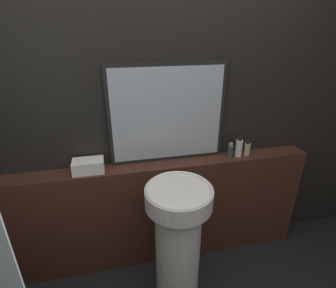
# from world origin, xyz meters

# --- Properties ---
(wall_back) EXTENTS (8.00, 0.06, 2.50)m
(wall_back) POSITION_xyz_m (0.00, 1.28, 1.25)
(wall_back) COLOR black
(wall_back) RESTS_ON ground_plane
(vanity_counter) EXTENTS (2.35, 0.17, 0.88)m
(vanity_counter) POSITION_xyz_m (0.00, 1.17, 0.44)
(vanity_counter) COLOR #422319
(vanity_counter) RESTS_ON ground_plane
(pedestal_sink) EXTENTS (0.42, 0.42, 0.93)m
(pedestal_sink) POSITION_xyz_m (0.04, 0.78, 0.52)
(pedestal_sink) COLOR white
(pedestal_sink) RESTS_ON ground_plane
(mirror) EXTENTS (0.83, 0.03, 0.71)m
(mirror) POSITION_xyz_m (0.07, 1.23, 1.24)
(mirror) COLOR black
(mirror) RESTS_ON vanity_counter
(towel_stack) EXTENTS (0.21, 0.13, 0.09)m
(towel_stack) POSITION_xyz_m (-0.50, 1.17, 0.93)
(towel_stack) COLOR white
(towel_stack) RESTS_ON vanity_counter
(shampoo_bottle) EXTENTS (0.04, 0.04, 0.12)m
(shampoo_bottle) POSITION_xyz_m (0.55, 1.17, 0.94)
(shampoo_bottle) COLOR #2D4C3D
(shampoo_bottle) RESTS_ON vanity_counter
(conditioner_bottle) EXTENTS (0.05, 0.05, 0.16)m
(conditioner_bottle) POSITION_xyz_m (0.62, 1.17, 0.96)
(conditioner_bottle) COLOR white
(conditioner_bottle) RESTS_ON vanity_counter
(lotion_bottle) EXTENTS (0.05, 0.05, 0.12)m
(lotion_bottle) POSITION_xyz_m (0.69, 1.17, 0.94)
(lotion_bottle) COLOR #C6B284
(lotion_bottle) RESTS_ON vanity_counter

